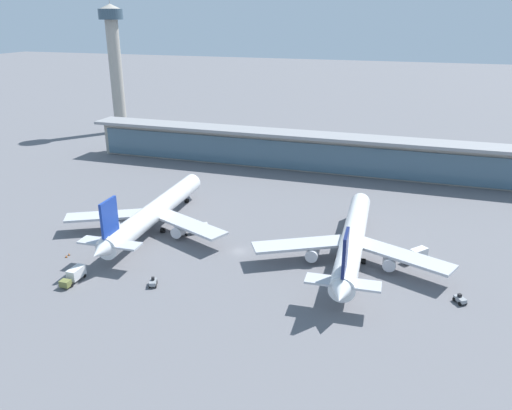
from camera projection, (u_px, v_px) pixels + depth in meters
name	position (u px, v px, depth m)	size (l,w,h in m)	color
ground_plane	(239.00, 251.00, 134.55)	(1200.00, 1200.00, 0.00)	slate
airliner_left_stand	(154.00, 212.00, 146.23)	(49.84, 64.81, 17.26)	white
airliner_centre_stand	(352.00, 240.00, 128.07)	(49.80, 64.85, 17.26)	white
service_truck_near_nose_olive	(74.00, 275.00, 118.76)	(2.41, 7.31, 3.10)	olive
service_truck_under_wing_white	(417.00, 254.00, 128.83)	(6.40, 7.11, 3.10)	silver
service_truck_mid_apron_grey	(153.00, 282.00, 117.12)	(2.68, 3.30, 2.05)	gray
service_truck_by_tail_grey	(460.00, 299.00, 110.14)	(3.05, 3.32, 2.05)	gray
service_truck_on_taxiway_white	(194.00, 228.00, 144.77)	(8.05, 7.22, 2.95)	silver
terminal_building	(307.00, 151.00, 202.09)	(186.33, 12.80, 15.20)	#9E998E
control_tower	(115.00, 59.00, 257.72)	(12.00, 12.00, 68.85)	#9E998E
safety_cone_alpha	(66.00, 256.00, 130.90)	(0.62, 0.62, 0.70)	orange
safety_cone_bravo	(69.00, 254.00, 132.06)	(0.62, 0.62, 0.70)	orange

